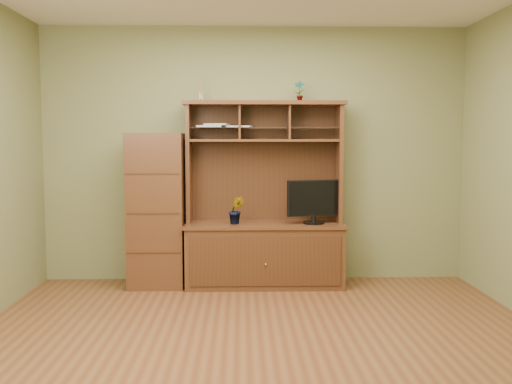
{
  "coord_description": "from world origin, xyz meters",
  "views": [
    {
      "loc": [
        -0.14,
        -4.11,
        1.49
      ],
      "look_at": [
        -0.0,
        1.2,
        1.02
      ],
      "focal_mm": 40.0,
      "sensor_mm": 36.0,
      "label": 1
    }
  ],
  "objects": [
    {
      "name": "reed_diffuser",
      "position": [
        -0.56,
        1.8,
        2.0
      ],
      "size": [
        0.05,
        0.05,
        0.27
      ],
      "color": "silver",
      "rests_on": "media_hutch"
    },
    {
      "name": "room",
      "position": [
        0.0,
        0.0,
        1.35
      ],
      "size": [
        4.54,
        4.04,
        2.74
      ],
      "color": "brown",
      "rests_on": "ground"
    },
    {
      "name": "monitor",
      "position": [
        0.6,
        1.65,
        0.89
      ],
      "size": [
        0.56,
        0.22,
        0.45
      ],
      "rotation": [
        0.0,
        0.0,
        0.25
      ],
      "color": "black",
      "rests_on": "media_hutch"
    },
    {
      "name": "top_plant",
      "position": [
        0.46,
        1.8,
        2.01
      ],
      "size": [
        0.13,
        0.11,
        0.21
      ],
      "primitive_type": "imported",
      "rotation": [
        0.0,
        0.0,
        -0.3
      ],
      "color": "#2E6A25",
      "rests_on": "media_hutch"
    },
    {
      "name": "magazines",
      "position": [
        -0.34,
        1.8,
        1.65
      ],
      "size": [
        0.58,
        0.24,
        0.04
      ],
      "color": "#B7B7BC",
      "rests_on": "media_hutch"
    },
    {
      "name": "media_hutch",
      "position": [
        0.1,
        1.73,
        0.52
      ],
      "size": [
        1.66,
        0.61,
        1.9
      ],
      "color": "#452913",
      "rests_on": "room"
    },
    {
      "name": "orchid_plant",
      "position": [
        -0.19,
        1.65,
        0.79
      ],
      "size": [
        0.16,
        0.13,
        0.28
      ],
      "primitive_type": "imported",
      "rotation": [
        0.0,
        0.0,
        -0.03
      ],
      "color": "#29521C",
      "rests_on": "media_hutch"
    },
    {
      "name": "side_cabinet",
      "position": [
        -1.01,
        1.73,
        0.79
      ],
      "size": [
        0.56,
        0.51,
        1.57
      ],
      "color": "#452913",
      "rests_on": "room"
    }
  ]
}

